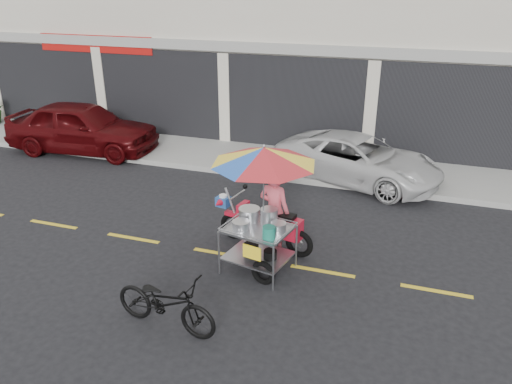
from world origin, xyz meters
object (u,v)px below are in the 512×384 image
(white_pickup, at_px, (358,159))
(near_bicycle, at_px, (165,302))
(maroon_sedan, at_px, (82,127))
(food_vendor_rig, at_px, (266,188))

(white_pickup, height_order, near_bicycle, white_pickup)
(maroon_sedan, distance_m, food_vendor_rig, 8.55)
(near_bicycle, distance_m, food_vendor_rig, 2.72)
(maroon_sedan, xyz_separation_m, white_pickup, (8.34, 0.25, -0.18))
(white_pickup, bearing_deg, near_bicycle, -177.35)
(maroon_sedan, relative_size, food_vendor_rig, 1.89)
(white_pickup, distance_m, food_vendor_rig, 4.89)
(maroon_sedan, xyz_separation_m, near_bicycle, (6.41, -6.79, -0.32))
(food_vendor_rig, bearing_deg, maroon_sedan, 159.99)
(white_pickup, height_order, food_vendor_rig, food_vendor_rig)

